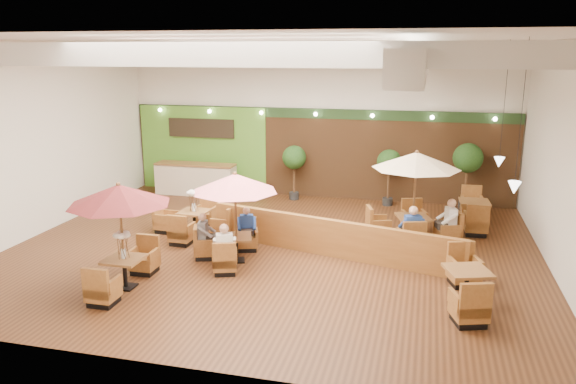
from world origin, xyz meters
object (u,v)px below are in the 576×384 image
(diner_4, at_px, (449,218))
(topiary_1, at_px, (389,164))
(diner_1, at_px, (247,224))
(diner_0, at_px, (224,244))
(table_3, at_px, (194,221))
(table_4, at_px, (466,287))
(booth_divider, at_px, (330,238))
(topiary_0, at_px, (294,160))
(table_0, at_px, (120,209))
(service_counter, at_px, (196,179))
(table_5, at_px, (474,213))
(topiary_2, at_px, (468,161))
(diner_2, at_px, (205,231))
(table_2, at_px, (415,180))
(diner_3, at_px, (412,225))

(diner_4, bearing_deg, topiary_1, 10.86)
(diner_1, bearing_deg, diner_0, 70.22)
(diner_0, bearing_deg, table_3, 102.78)
(diner_0, height_order, diner_4, diner_4)
(table_4, xyz_separation_m, diner_0, (-5.53, 0.30, 0.39))
(booth_divider, xyz_separation_m, diner_4, (3.02, 1.63, 0.29))
(topiary_0, bearing_deg, table_0, -102.44)
(table_3, xyz_separation_m, topiary_0, (1.89, 4.61, 1.05))
(table_0, distance_m, table_3, 4.19)
(service_counter, height_order, table_3, table_3)
(diner_1, distance_m, diner_4, 5.53)
(service_counter, height_order, table_5, service_counter)
(diner_0, bearing_deg, table_0, -168.32)
(topiary_2, distance_m, diner_2, 9.31)
(service_counter, bearing_deg, topiary_1, 1.62)
(topiary_0, xyz_separation_m, diner_4, (5.26, -3.74, -0.69))
(diner_0, distance_m, diner_1, 1.70)
(table_5, relative_size, diner_2, 3.50)
(table_3, bearing_deg, service_counter, 114.73)
(table_4, bearing_deg, topiary_1, 87.81)
(table_4, distance_m, diner_1, 5.90)
(table_3, bearing_deg, diner_4, 9.05)
(diner_4, bearing_deg, table_2, 73.71)
(topiary_2, relative_size, diner_0, 2.83)
(topiary_2, distance_m, diner_4, 3.90)
(diner_4, bearing_deg, diner_0, 107.13)
(table_3, distance_m, diner_4, 7.21)
(diner_3, bearing_deg, booth_divider, 176.49)
(booth_divider, xyz_separation_m, diner_2, (-3.08, -0.98, 0.25))
(diner_2, bearing_deg, table_5, 113.46)
(table_3, relative_size, topiary_2, 1.05)
(table_0, distance_m, diner_0, 2.57)
(topiary_0, bearing_deg, booth_divider, -67.35)
(topiary_0, height_order, diner_1, topiary_0)
(table_5, bearing_deg, diner_1, -150.97)
(service_counter, distance_m, diner_1, 6.49)
(booth_divider, distance_m, diner_2, 3.24)
(diner_1, relative_size, diner_3, 0.85)
(table_2, bearing_deg, table_0, -160.16)
(diner_2, height_order, diner_3, diner_3)
(diner_0, height_order, diner_3, diner_3)
(table_2, distance_m, diner_0, 5.61)
(topiary_1, xyz_separation_m, diner_0, (-3.33, -7.20, -0.70))
(booth_divider, bearing_deg, table_0, -128.05)
(table_3, relative_size, topiary_1, 1.22)
(table_2, relative_size, diner_0, 3.35)
(booth_divider, distance_m, diner_1, 2.24)
(diner_3, bearing_deg, diner_1, 169.05)
(topiary_1, bearing_deg, service_counter, -178.38)
(table_3, relative_size, table_4, 0.88)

